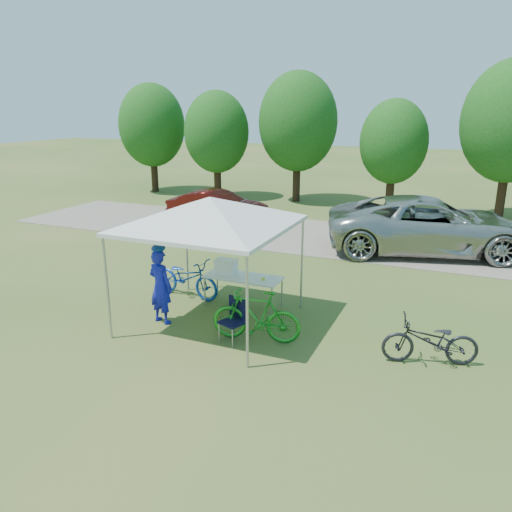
{
  "coord_description": "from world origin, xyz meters",
  "views": [
    {
      "loc": [
        4.79,
        -8.74,
        4.47
      ],
      "look_at": [
        0.16,
        2.0,
        0.95
      ],
      "focal_mm": 35.0,
      "sensor_mm": 36.0,
      "label": 1
    }
  ],
  "objects_px": {
    "sedan": "(218,207)",
    "bike_dark": "(430,341)",
    "cooler": "(226,267)",
    "bike_green": "(256,316)",
    "cyclist": "(161,287)",
    "minivan": "(429,225)",
    "bike_blue": "(186,277)",
    "folding_table": "(243,278)",
    "folding_chair": "(235,316)"
  },
  "relations": [
    {
      "from": "cooler",
      "to": "minivan",
      "type": "bearing_deg",
      "value": 58.09
    },
    {
      "from": "bike_green",
      "to": "sedan",
      "type": "bearing_deg",
      "value": -158.3
    },
    {
      "from": "bike_dark",
      "to": "bike_green",
      "type": "bearing_deg",
      "value": -100.16
    },
    {
      "from": "cyclist",
      "to": "sedan",
      "type": "height_order",
      "value": "cyclist"
    },
    {
      "from": "cooler",
      "to": "bike_blue",
      "type": "distance_m",
      "value": 1.18
    },
    {
      "from": "folding_table",
      "to": "folding_chair",
      "type": "relative_size",
      "value": 2.08
    },
    {
      "from": "folding_chair",
      "to": "minivan",
      "type": "xyz_separation_m",
      "value": [
        2.95,
        7.98,
        0.39
      ]
    },
    {
      "from": "cyclist",
      "to": "folding_table",
      "type": "bearing_deg",
      "value": -117.27
    },
    {
      "from": "minivan",
      "to": "sedan",
      "type": "bearing_deg",
      "value": 68.24
    },
    {
      "from": "bike_green",
      "to": "folding_chair",
      "type": "bearing_deg",
      "value": -85.86
    },
    {
      "from": "folding_table",
      "to": "bike_blue",
      "type": "xyz_separation_m",
      "value": [
        -1.53,
        0.02,
        -0.2
      ]
    },
    {
      "from": "cyclist",
      "to": "minivan",
      "type": "xyz_separation_m",
      "value": [
        4.75,
        7.86,
        0.08
      ]
    },
    {
      "from": "cyclist",
      "to": "sedan",
      "type": "relative_size",
      "value": 0.41
    },
    {
      "from": "cyclist",
      "to": "minivan",
      "type": "bearing_deg",
      "value": -109.29
    },
    {
      "from": "bike_green",
      "to": "sedan",
      "type": "relative_size",
      "value": 0.45
    },
    {
      "from": "folding_table",
      "to": "cyclist",
      "type": "distance_m",
      "value": 1.95
    },
    {
      "from": "folding_chair",
      "to": "folding_table",
      "type": "bearing_deg",
      "value": 129.54
    },
    {
      "from": "folding_table",
      "to": "bike_blue",
      "type": "relative_size",
      "value": 0.96
    },
    {
      "from": "folding_table",
      "to": "bike_dark",
      "type": "height_order",
      "value": "bike_dark"
    },
    {
      "from": "cyclist",
      "to": "bike_dark",
      "type": "xyz_separation_m",
      "value": [
        5.45,
        0.37,
        -0.37
      ]
    },
    {
      "from": "cyclist",
      "to": "bike_blue",
      "type": "xyz_separation_m",
      "value": [
        -0.31,
        1.53,
        -0.33
      ]
    },
    {
      "from": "sedan",
      "to": "bike_green",
      "type": "bearing_deg",
      "value": -152.61
    },
    {
      "from": "sedan",
      "to": "minivan",
      "type": "bearing_deg",
      "value": -100.96
    },
    {
      "from": "folding_table",
      "to": "bike_blue",
      "type": "distance_m",
      "value": 1.55
    },
    {
      "from": "cooler",
      "to": "cyclist",
      "type": "bearing_deg",
      "value": -117.86
    },
    {
      "from": "folding_table",
      "to": "cyclist",
      "type": "xyz_separation_m",
      "value": [
        -1.23,
        -1.51,
        0.13
      ]
    },
    {
      "from": "folding_chair",
      "to": "bike_green",
      "type": "height_order",
      "value": "bike_green"
    },
    {
      "from": "minivan",
      "to": "bike_dark",
      "type": "bearing_deg",
      "value": 170.29
    },
    {
      "from": "sedan",
      "to": "bike_blue",
      "type": "bearing_deg",
      "value": -162.42
    },
    {
      "from": "sedan",
      "to": "cooler",
      "type": "bearing_deg",
      "value": -155.41
    },
    {
      "from": "folding_chair",
      "to": "sedan",
      "type": "height_order",
      "value": "sedan"
    },
    {
      "from": "cyclist",
      "to": "bike_green",
      "type": "relative_size",
      "value": 0.92
    },
    {
      "from": "bike_blue",
      "to": "bike_green",
      "type": "xyz_separation_m",
      "value": [
        2.52,
        -1.55,
        0.05
      ]
    },
    {
      "from": "folding_chair",
      "to": "cooler",
      "type": "relative_size",
      "value": 1.73
    },
    {
      "from": "folding_chair",
      "to": "cooler",
      "type": "distance_m",
      "value": 1.95
    },
    {
      "from": "bike_green",
      "to": "bike_dark",
      "type": "distance_m",
      "value": 3.26
    },
    {
      "from": "bike_blue",
      "to": "bike_green",
      "type": "relative_size",
      "value": 1.04
    },
    {
      "from": "cooler",
      "to": "cyclist",
      "type": "distance_m",
      "value": 1.71
    },
    {
      "from": "cyclist",
      "to": "bike_green",
      "type": "height_order",
      "value": "cyclist"
    },
    {
      "from": "minivan",
      "to": "sedan",
      "type": "distance_m",
      "value": 8.02
    },
    {
      "from": "folding_chair",
      "to": "bike_blue",
      "type": "bearing_deg",
      "value": 162.14
    },
    {
      "from": "bike_green",
      "to": "bike_blue",
      "type": "bearing_deg",
      "value": -131.46
    },
    {
      "from": "folding_chair",
      "to": "minivan",
      "type": "height_order",
      "value": "minivan"
    },
    {
      "from": "cooler",
      "to": "bike_blue",
      "type": "relative_size",
      "value": 0.27
    },
    {
      "from": "folding_chair",
      "to": "cooler",
      "type": "bearing_deg",
      "value": 141.8
    },
    {
      "from": "cooler",
      "to": "bike_dark",
      "type": "xyz_separation_m",
      "value": [
        4.65,
        -1.14,
        -0.47
      ]
    },
    {
      "from": "folding_chair",
      "to": "bike_dark",
      "type": "bearing_deg",
      "value": 27.88
    },
    {
      "from": "folding_table",
      "to": "folding_chair",
      "type": "distance_m",
      "value": 1.74
    },
    {
      "from": "sedan",
      "to": "bike_dark",
      "type": "bearing_deg",
      "value": -138.46
    },
    {
      "from": "bike_green",
      "to": "sedan",
      "type": "height_order",
      "value": "sedan"
    }
  ]
}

